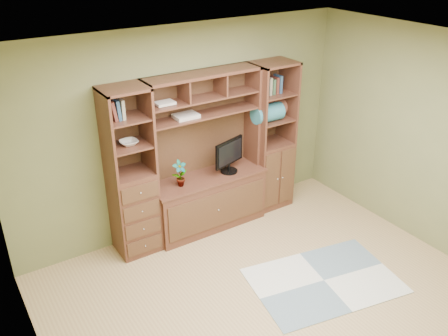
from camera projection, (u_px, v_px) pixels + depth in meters
room at (289, 199)px, 4.38m from camera, size 4.60×4.10×2.64m
center_hutch at (208, 155)px, 5.88m from camera, size 1.54×0.53×2.05m
left_tower at (131, 174)px, 5.43m from camera, size 0.50×0.45×2.05m
right_tower at (271, 137)px, 6.41m from camera, size 0.55×0.45×2.05m
rug at (324, 281)px, 5.31m from camera, size 1.77×1.35×0.01m
monitor at (229, 150)px, 6.00m from camera, size 0.54×0.36×0.61m
orchid at (180, 174)px, 5.71m from camera, size 0.18×0.12×0.34m
magazines at (186, 116)px, 5.60m from camera, size 0.29×0.21×0.04m
bowl at (129, 143)px, 5.26m from camera, size 0.20×0.20×0.05m
blanket_teal at (268, 113)px, 6.15m from camera, size 0.41×0.23×0.23m
blanket_red at (273, 108)px, 6.35m from camera, size 0.38×0.21×0.21m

